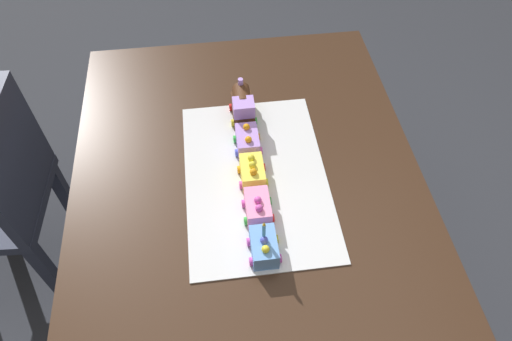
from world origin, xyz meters
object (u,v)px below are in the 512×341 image
at_px(dining_table, 251,215).
at_px(birthday_candle, 264,229).
at_px(cake_car_hopper_lemon, 252,172).
at_px(cake_car_flatbed_lavender, 248,141).
at_px(cake_locomotive, 243,106).
at_px(chair, 3,197).
at_px(cake_car_gondola_bubblegum, 258,207).
at_px(cake_car_caboose_sky_blue, 264,247).

relative_size(dining_table, birthday_candle, 23.45).
bearing_deg(cake_car_hopper_lemon, dining_table, -13.86).
bearing_deg(dining_table, cake_car_flatbed_lavender, 175.74).
bearing_deg(cake_locomotive, cake_car_flatbed_lavender, 0.00).
xyz_separation_m(chair, birthday_candle, (0.46, 0.85, 0.37)).
relative_size(cake_locomotive, birthday_candle, 2.34).
xyz_separation_m(cake_car_gondola_bubblegum, cake_car_caboose_sky_blue, (0.12, 0.00, 0.00)).
bearing_deg(cake_locomotive, chair, -88.90).
height_order(cake_car_flatbed_lavender, cake_car_caboose_sky_blue, same).
distance_m(dining_table, cake_car_flatbed_lavender, 0.22).
bearing_deg(dining_table, cake_car_gondola_bubblegum, 10.58).
distance_m(chair, cake_car_caboose_sky_blue, 1.01).
distance_m(chair, cake_locomotive, 0.90).
bearing_deg(cake_car_gondola_bubblegum, birthday_candle, -0.00).
xyz_separation_m(cake_locomotive, cake_car_caboose_sky_blue, (0.48, 0.00, -0.02)).
bearing_deg(cake_car_flatbed_lavender, dining_table, -4.26).
bearing_deg(cake_car_caboose_sky_blue, birthday_candle, -180.00).
bearing_deg(cake_car_caboose_sky_blue, chair, -118.92).
relative_size(cake_car_flatbed_lavender, birthday_candle, 1.67).
height_order(cake_car_hopper_lemon, cake_car_gondola_bubblegum, same).
distance_m(cake_locomotive, cake_car_gondola_bubblegum, 0.37).
height_order(dining_table, birthday_candle, birthday_candle).
height_order(cake_car_gondola_bubblegum, cake_car_caboose_sky_blue, same).
relative_size(cake_locomotive, cake_car_caboose_sky_blue, 1.40).
distance_m(cake_car_gondola_bubblegum, birthday_candle, 0.13).
relative_size(chair, birthday_candle, 14.40).
bearing_deg(cake_car_caboose_sky_blue, cake_car_flatbed_lavender, 180.00).
height_order(chair, cake_car_caboose_sky_blue, chair).
distance_m(cake_car_flatbed_lavender, birthday_candle, 0.35).
bearing_deg(chair, birthday_candle, 64.93).
bearing_deg(chair, cake_car_flatbed_lavender, 85.84).
bearing_deg(dining_table, birthday_candle, 4.07).
height_order(chair, cake_car_flatbed_lavender, chair).
distance_m(cake_car_hopper_lemon, cake_car_gondola_bubblegum, 0.12).
height_order(cake_locomotive, cake_car_caboose_sky_blue, cake_locomotive).
bearing_deg(cake_car_gondola_bubblegum, cake_car_hopper_lemon, 180.00).
bearing_deg(cake_car_caboose_sky_blue, cake_car_gondola_bubblegum, 180.00).
bearing_deg(chair, dining_table, 74.74).
xyz_separation_m(cake_car_gondola_bubblegum, birthday_candle, (0.11, -0.00, 0.07)).
bearing_deg(cake_locomotive, birthday_candle, 0.00).
xyz_separation_m(dining_table, cake_locomotive, (-0.30, 0.01, 0.16)).
distance_m(dining_table, cake_car_hopper_lemon, 0.15).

